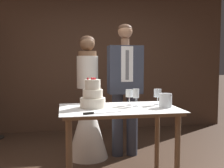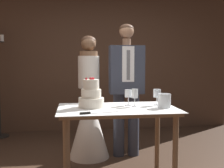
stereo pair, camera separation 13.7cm
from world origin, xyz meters
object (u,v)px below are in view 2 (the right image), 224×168
(tiered_cake, at_px, (91,96))
(wine_glass_near, at_px, (157,94))
(wine_glass_middle, at_px, (128,94))
(groom, at_px, (126,83))
(cake_table, at_px, (117,118))
(hurricane_candle, at_px, (164,101))
(wine_glass_far, at_px, (135,94))
(cake_knife, at_px, (92,113))
(bride, at_px, (89,114))

(tiered_cake, xyz_separation_m, wine_glass_near, (0.73, 0.06, 0.01))
(wine_glass_middle, xyz_separation_m, groom, (0.11, 0.70, 0.07))
(cake_table, height_order, hurricane_candle, hurricane_candle)
(wine_glass_far, xyz_separation_m, groom, (0.06, 0.78, 0.06))
(cake_table, distance_m, cake_knife, 0.42)
(wine_glass_middle, distance_m, hurricane_candle, 0.40)
(wine_glass_far, bearing_deg, cake_table, -163.25)
(cake_knife, distance_m, hurricane_candle, 0.81)
(cake_knife, height_order, wine_glass_middle, wine_glass_middle)
(wine_glass_far, relative_size, bride, 0.12)
(hurricane_candle, bearing_deg, groom, 104.55)
(cake_table, xyz_separation_m, wine_glass_far, (0.20, 0.06, 0.24))
(wine_glass_middle, height_order, bride, bride)
(tiered_cake, relative_size, cake_knife, 0.84)
(cake_table, bearing_deg, wine_glass_middle, 44.45)
(cake_table, relative_size, wine_glass_middle, 7.11)
(cake_table, bearing_deg, groom, 73.29)
(tiered_cake, bearing_deg, hurricane_candle, -8.81)
(tiered_cake, distance_m, cake_knife, 0.37)
(hurricane_candle, distance_m, groom, 0.94)
(cake_table, xyz_separation_m, tiered_cake, (-0.27, 0.06, 0.22))
(bride, bearing_deg, wine_glass_near, -45.64)
(groom, bearing_deg, wine_glass_far, -94.03)
(cake_knife, xyz_separation_m, bride, (0.03, 1.13, -0.22))
(cake_knife, relative_size, bride, 0.23)
(wine_glass_middle, xyz_separation_m, hurricane_candle, (0.34, -0.20, -0.05))
(cake_knife, bearing_deg, cake_table, 31.28)
(hurricane_candle, bearing_deg, wine_glass_far, 157.88)
(wine_glass_near, height_order, bride, bride)
(bride, bearing_deg, tiered_cake, -91.22)
(cake_table, height_order, groom, groom)
(wine_glass_far, xyz_separation_m, hurricane_candle, (0.29, -0.12, -0.06))
(wine_glass_middle, bearing_deg, groom, 81.10)
(tiered_cake, height_order, hurricane_candle, tiered_cake)
(cake_knife, xyz_separation_m, hurricane_candle, (0.77, 0.23, 0.06))
(hurricane_candle, relative_size, bride, 0.09)
(bride, height_order, groom, groom)
(wine_glass_middle, bearing_deg, tiered_cake, -168.90)
(wine_glass_near, bearing_deg, hurricane_candle, -81.09)
(wine_glass_middle, height_order, groom, groom)
(cake_table, relative_size, groom, 0.69)
(groom, bearing_deg, wine_glass_near, -74.15)
(wine_glass_near, height_order, hurricane_candle, wine_glass_near)
(groom, bearing_deg, cake_table, -106.71)
(wine_glass_middle, bearing_deg, hurricane_candle, -29.97)
(wine_glass_middle, bearing_deg, bride, 119.38)
(tiered_cake, distance_m, bride, 0.85)
(tiered_cake, height_order, wine_glass_far, tiered_cake)
(wine_glass_near, bearing_deg, tiered_cake, -175.65)
(cake_table, height_order, wine_glass_far, wine_glass_far)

